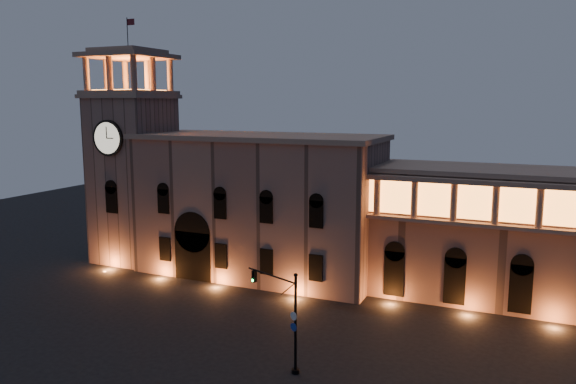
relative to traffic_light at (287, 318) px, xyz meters
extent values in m
plane|color=black|center=(-11.81, 0.56, -4.37)|extent=(160.00, 160.00, 0.00)
cube|color=#876458|center=(-13.81, 22.56, 4.13)|extent=(30.00, 12.00, 17.00)
cube|color=gray|center=(-13.81, 22.56, 12.93)|extent=(30.80, 12.80, 0.60)
cube|color=black|center=(-19.81, 17.16, -1.37)|extent=(5.00, 1.40, 6.00)
cylinder|color=black|center=(-19.81, 17.16, 1.63)|extent=(5.00, 1.40, 5.00)
cube|color=orange|center=(-19.81, 16.96, -1.57)|extent=(4.20, 0.20, 5.00)
cube|color=#876458|center=(-32.31, 21.56, 6.63)|extent=(9.00, 9.00, 22.00)
cube|color=gray|center=(-32.31, 21.56, 17.88)|extent=(9.80, 9.80, 0.50)
cylinder|color=black|center=(-32.31, 16.88, 12.63)|extent=(4.60, 0.35, 4.60)
cylinder|color=beige|center=(-32.31, 16.74, 12.63)|extent=(4.00, 0.12, 4.00)
cube|color=gray|center=(-32.31, 21.56, 18.38)|extent=(9.40, 9.40, 0.50)
cube|color=orange|center=(-32.31, 21.56, 18.68)|extent=(6.80, 6.80, 0.15)
cylinder|color=gray|center=(-36.11, 17.76, 20.73)|extent=(0.76, 0.76, 4.20)
cylinder|color=gray|center=(-32.31, 17.76, 20.73)|extent=(0.76, 0.76, 4.20)
cylinder|color=gray|center=(-28.51, 17.76, 20.73)|extent=(0.76, 0.76, 4.20)
cylinder|color=gray|center=(-36.11, 25.36, 20.73)|extent=(0.76, 0.76, 4.20)
cylinder|color=gray|center=(-32.31, 25.36, 20.73)|extent=(0.76, 0.76, 4.20)
cylinder|color=gray|center=(-28.51, 25.36, 20.73)|extent=(0.76, 0.76, 4.20)
cylinder|color=gray|center=(-36.11, 21.56, 20.73)|extent=(0.76, 0.76, 4.20)
cylinder|color=gray|center=(-28.51, 21.56, 20.73)|extent=(0.76, 0.76, 4.20)
cube|color=gray|center=(-32.31, 21.56, 23.13)|extent=(9.80, 9.80, 0.60)
cube|color=gray|center=(-32.31, 21.56, 23.73)|extent=(7.50, 7.50, 0.60)
cylinder|color=black|center=(-32.31, 21.56, 26.03)|extent=(0.10, 0.10, 4.00)
plane|color=#4D161D|center=(-31.71, 21.56, 27.43)|extent=(1.20, 0.00, 1.20)
cube|color=#825F53|center=(20.19, 24.56, 2.63)|extent=(40.00, 10.00, 14.00)
cube|color=gray|center=(20.19, 24.56, 9.88)|extent=(40.60, 10.60, 0.50)
cube|color=gray|center=(20.19, 19.06, 4.93)|extent=(40.00, 1.20, 0.40)
cube|color=gray|center=(20.19, 19.06, 9.23)|extent=(40.00, 1.40, 0.50)
cube|color=orange|center=(20.19, 19.61, 7.13)|extent=(38.00, 0.15, 3.60)
cylinder|color=gray|center=(2.19, 19.06, 7.13)|extent=(0.70, 0.70, 4.00)
cylinder|color=gray|center=(6.19, 19.06, 7.13)|extent=(0.70, 0.70, 4.00)
cylinder|color=gray|center=(10.19, 19.06, 7.13)|extent=(0.70, 0.70, 4.00)
cylinder|color=gray|center=(14.19, 19.06, 7.13)|extent=(0.70, 0.70, 4.00)
cylinder|color=gray|center=(18.19, 19.06, 7.13)|extent=(0.70, 0.70, 4.00)
cylinder|color=black|center=(0.94, -0.39, -0.35)|extent=(0.23, 0.23, 8.04)
cylinder|color=black|center=(0.94, -0.39, -4.19)|extent=(0.64, 0.64, 0.34)
sphere|color=black|center=(0.94, -0.39, 3.79)|extent=(0.32, 0.32, 0.32)
cylinder|color=black|center=(-1.70, 0.73, 3.10)|extent=(5.34, 2.37, 0.14)
cube|color=black|center=(-3.71, 1.59, 2.52)|extent=(0.44, 0.43, 0.98)
cylinder|color=#0CE53F|center=(-3.78, 1.42, 2.20)|extent=(0.23, 0.17, 0.21)
cylinder|color=silver|center=(0.83, -0.52, 0.46)|extent=(0.65, 0.31, 0.69)
cylinder|color=navy|center=(0.83, -0.52, -0.46)|extent=(0.65, 0.31, 0.69)
camera|label=1|loc=(17.36, -39.18, 17.07)|focal=35.00mm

